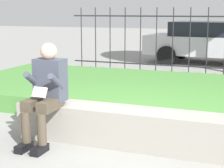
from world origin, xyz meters
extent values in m
plane|color=gray|center=(0.00, 0.00, 0.00)|extent=(60.00, 60.00, 0.00)
cube|color=gray|center=(-0.06, 0.00, 0.23)|extent=(2.72, 0.47, 0.47)
cube|color=slate|center=(-0.06, 0.00, 0.04)|extent=(2.61, 0.43, 0.08)
cube|color=black|center=(-1.05, -0.64, 0.04)|extent=(0.11, 0.26, 0.09)
cylinder|color=#4C4233|center=(-1.05, -0.58, 0.28)|extent=(0.11, 0.11, 0.38)
cube|color=#4C4233|center=(-1.05, -0.37, 0.53)|extent=(0.15, 0.42, 0.13)
cube|color=black|center=(-0.83, -0.64, 0.04)|extent=(0.11, 0.26, 0.09)
cylinder|color=#4C4233|center=(-0.83, -0.58, 0.28)|extent=(0.11, 0.11, 0.38)
cube|color=#4C4233|center=(-0.83, -0.37, 0.53)|extent=(0.15, 0.42, 0.13)
cube|color=#424756|center=(-0.94, -0.16, 0.80)|extent=(0.38, 0.24, 0.54)
sphere|color=#DBB293|center=(-0.94, -0.18, 1.16)|extent=(0.21, 0.21, 0.21)
cylinder|color=#424756|center=(-1.11, -0.32, 0.82)|extent=(0.08, 0.29, 0.24)
cylinder|color=#424756|center=(-0.77, -0.32, 0.82)|extent=(0.08, 0.29, 0.24)
cube|color=beige|center=(-0.94, -0.42, 0.69)|extent=(0.18, 0.09, 0.13)
cube|color=#4C893D|center=(0.00, 2.41, 0.15)|extent=(8.06, 3.41, 0.30)
cylinder|color=#232326|center=(0.00, 4.68, 0.35)|extent=(6.06, 0.03, 0.03)
cylinder|color=#232326|center=(0.00, 4.68, 1.53)|extent=(6.06, 0.03, 0.03)
cylinder|color=#232326|center=(-2.83, 4.68, 0.87)|extent=(0.02, 0.02, 1.74)
cylinder|color=#232326|center=(-2.42, 4.68, 0.87)|extent=(0.02, 0.02, 1.74)
cylinder|color=#232326|center=(-2.02, 4.68, 0.87)|extent=(0.02, 0.02, 1.74)
cylinder|color=#232326|center=(-1.62, 4.68, 0.87)|extent=(0.02, 0.02, 1.74)
cylinder|color=#232326|center=(-1.21, 4.68, 0.87)|extent=(0.02, 0.02, 1.74)
cylinder|color=#232326|center=(-0.81, 4.68, 0.87)|extent=(0.02, 0.02, 1.74)
cylinder|color=#232326|center=(-0.40, 4.68, 0.87)|extent=(0.02, 0.02, 1.74)
cylinder|color=#232326|center=(0.00, 4.68, 0.87)|extent=(0.02, 0.02, 1.74)
cylinder|color=#232326|center=(0.40, 4.68, 0.87)|extent=(0.02, 0.02, 1.74)
cube|color=#B7B7BC|center=(0.29, 7.90, 0.59)|extent=(4.37, 2.13, 0.59)
cube|color=black|center=(0.12, 7.91, 1.10)|extent=(2.45, 1.77, 0.44)
cylinder|color=black|center=(-1.09, 7.10, 0.30)|extent=(0.61, 0.24, 0.59)
cylinder|color=black|center=(-0.96, 8.89, 0.30)|extent=(0.61, 0.24, 0.59)
camera|label=1|loc=(1.47, -4.23, 1.66)|focal=60.00mm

